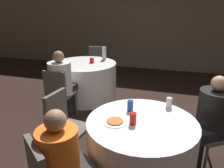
# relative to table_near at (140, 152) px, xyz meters

# --- Properties ---
(wall_back) EXTENTS (16.00, 0.06, 2.80)m
(wall_back) POSITION_rel_table_near_xyz_m (0.20, 4.75, 1.02)
(wall_back) COLOR #7A6B5B
(wall_back) RESTS_ON ground_plane
(table_near) EXTENTS (1.13, 1.13, 0.75)m
(table_near) POSITION_rel_table_near_xyz_m (0.00, 0.00, 0.00)
(table_near) COLOR silver
(table_near) RESTS_ON ground_plane
(table_far) EXTENTS (1.29, 1.29, 0.75)m
(table_far) POSITION_rel_table_near_xyz_m (-1.52, 2.04, 0.00)
(table_far) COLOR white
(table_far) RESTS_ON ground_plane
(chair_near_northeast) EXTENTS (0.55, 0.55, 0.90)m
(chair_near_northeast) POSITION_rel_table_near_xyz_m (0.81, 0.54, 0.17)
(chair_near_northeast) COLOR #59514C
(chair_near_northeast) RESTS_ON ground_plane
(chair_near_west) EXTENTS (0.45, 0.44, 0.90)m
(chair_near_west) POSITION_rel_table_near_xyz_m (-0.97, 0.11, 0.17)
(chair_near_west) COLOR #59514C
(chair_near_west) RESTS_ON ground_plane
(chair_far_north) EXTENTS (0.46, 0.46, 0.90)m
(chair_far_north) POSITION_rel_table_near_xyz_m (-1.68, 3.08, 0.17)
(chair_far_north) COLOR #59514C
(chair_far_north) RESTS_ON ground_plane
(chair_far_south) EXTENTS (0.41, 0.41, 0.90)m
(chair_far_south) POSITION_rel_table_near_xyz_m (-1.53, 0.98, 0.17)
(chair_far_south) COLOR #59514C
(chair_far_south) RESTS_ON ground_plane
(person_orange_shirt) EXTENTS (0.46, 0.48, 1.13)m
(person_orange_shirt) POSITION_rel_table_near_xyz_m (-0.50, -0.64, 0.20)
(person_orange_shirt) COLOR #282828
(person_orange_shirt) RESTS_ON ground_plane
(person_black_shirt) EXTENTS (0.51, 0.48, 1.15)m
(person_black_shirt) POSITION_rel_table_near_xyz_m (0.68, 0.45, 0.22)
(person_black_shirt) COLOR black
(person_black_shirt) RESTS_ON ground_plane
(person_white_shirt) EXTENTS (0.38, 0.53, 1.18)m
(person_white_shirt) POSITION_rel_table_near_xyz_m (-1.53, 1.13, 0.24)
(person_white_shirt) COLOR #282828
(person_white_shirt) RESTS_ON ground_plane
(pizza_plate_near) EXTENTS (0.25, 0.25, 0.02)m
(pizza_plate_near) POSITION_rel_table_near_xyz_m (-0.26, -0.09, 0.38)
(pizza_plate_near) COLOR white
(pizza_plate_near) RESTS_ON table_near
(soda_can_red) EXTENTS (0.07, 0.07, 0.12)m
(soda_can_red) POSITION_rel_table_near_xyz_m (-0.08, -0.08, 0.44)
(soda_can_red) COLOR red
(soda_can_red) RESTS_ON table_near
(soda_can_silver) EXTENTS (0.07, 0.07, 0.12)m
(soda_can_silver) POSITION_rel_table_near_xyz_m (0.24, 0.40, 0.44)
(soda_can_silver) COLOR silver
(soda_can_silver) RESTS_ON table_near
(soda_can_blue) EXTENTS (0.07, 0.07, 0.12)m
(soda_can_blue) POSITION_rel_table_near_xyz_m (-0.16, 0.19, 0.44)
(soda_can_blue) COLOR #1E38A5
(soda_can_blue) RESTS_ON table_near
(bottle_far) EXTENTS (0.09, 0.09, 0.27)m
(bottle_far) POSITION_rel_table_near_xyz_m (-1.23, 2.44, 0.51)
(bottle_far) COLOR silver
(bottle_far) RESTS_ON table_far
(cup_far) EXTENTS (0.09, 0.09, 0.10)m
(cup_far) POSITION_rel_table_near_xyz_m (-1.38, 2.10, 0.43)
(cup_far) COLOR red
(cup_far) RESTS_ON table_far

